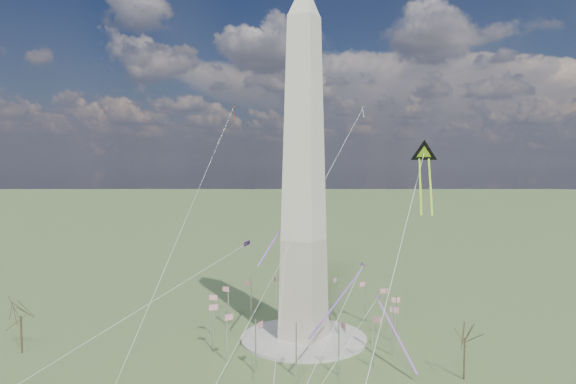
% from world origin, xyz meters
% --- Properties ---
extents(ground, '(2000.00, 2000.00, 0.00)m').
position_xyz_m(ground, '(0.00, 0.00, 0.00)').
color(ground, '#3C5329').
rests_on(ground, ground).
extents(plaza, '(36.00, 36.00, 0.80)m').
position_xyz_m(plaza, '(0.00, 0.00, 0.40)').
color(plaza, '#BBB6AB').
rests_on(plaza, ground).
extents(washington_monument, '(15.56, 15.56, 100.00)m').
position_xyz_m(washington_monument, '(0.00, 0.00, 47.95)').
color(washington_monument, beige).
rests_on(washington_monument, plaza).
extents(flagpole_ring, '(54.40, 54.40, 13.00)m').
position_xyz_m(flagpole_ring, '(-0.00, -0.00, 7.27)').
color(flagpole_ring, silver).
rests_on(flagpole_ring, ground).
extents(tree_near, '(8.35, 8.35, 14.62)m').
position_xyz_m(tree_near, '(45.03, -6.57, 10.43)').
color(tree_near, '#413227').
rests_on(tree_near, ground).
extents(tree_far, '(8.54, 8.54, 14.95)m').
position_xyz_m(tree_far, '(-61.39, -44.72, 10.65)').
color(tree_far, '#413227').
rests_on(tree_far, ground).
extents(kite_delta_black, '(10.97, 22.11, 18.01)m').
position_xyz_m(kite_delta_black, '(32.18, 5.56, 52.11)').
color(kite_delta_black, black).
rests_on(kite_delta_black, ground).
extents(kite_diamond_purple, '(2.42, 2.93, 8.58)m').
position_xyz_m(kite_diamond_purple, '(-21.98, 4.41, 24.48)').
color(kite_diamond_purple, '#441974').
rests_on(kite_diamond_purple, ground).
extents(kite_streamer_left, '(6.72, 20.88, 14.62)m').
position_xyz_m(kite_streamer_left, '(18.46, -14.62, 19.72)').
color(kite_streamer_left, '#E42441').
rests_on(kite_streamer_left, ground).
extents(kite_streamer_mid, '(1.86, 19.30, 13.24)m').
position_xyz_m(kite_streamer_mid, '(-6.42, -3.13, 30.95)').
color(kite_streamer_mid, '#E42441').
rests_on(kite_streamer_mid, ground).
extents(kite_streamer_right, '(15.37, 15.34, 14.06)m').
position_xyz_m(kite_streamer_right, '(26.70, -4.22, 9.96)').
color(kite_streamer_right, '#E42441').
rests_on(kite_streamer_right, ground).
extents(kite_small_red, '(1.86, 1.72, 5.18)m').
position_xyz_m(kite_small_red, '(-44.09, 30.01, 70.46)').
color(kite_small_red, red).
rests_on(kite_small_red, ground).
extents(kite_small_white, '(1.30, 1.43, 3.95)m').
position_xyz_m(kite_small_white, '(3.58, 38.13, 68.86)').
color(kite_small_white, white).
rests_on(kite_small_white, ground).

